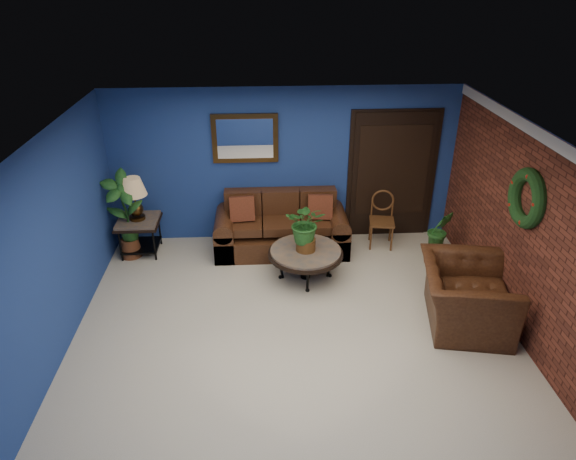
{
  "coord_description": "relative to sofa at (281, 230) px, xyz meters",
  "views": [
    {
      "loc": [
        -0.39,
        -5.21,
        4.12
      ],
      "look_at": [
        -0.05,
        0.55,
        1.11
      ],
      "focal_mm": 32.0,
      "sensor_mm": 36.0,
      "label": 1
    }
  ],
  "objects": [
    {
      "name": "floor",
      "position": [
        0.07,
        -2.08,
        -0.31
      ],
      "size": [
        5.5,
        5.5,
        0.0
      ],
      "primitive_type": "plane",
      "color": "beige",
      "rests_on": "ground"
    },
    {
      "name": "wall_back",
      "position": [
        0.07,
        0.42,
        0.94
      ],
      "size": [
        5.5,
        0.04,
        2.5
      ],
      "primitive_type": "cube",
      "color": "navy",
      "rests_on": "ground"
    },
    {
      "name": "wall_left",
      "position": [
        -2.68,
        -2.08,
        0.94
      ],
      "size": [
        0.04,
        5.0,
        2.5
      ],
      "primitive_type": "cube",
      "color": "navy",
      "rests_on": "ground"
    },
    {
      "name": "wall_right_brick",
      "position": [
        2.82,
        -2.08,
        0.94
      ],
      "size": [
        0.04,
        5.0,
        2.5
      ],
      "primitive_type": "cube",
      "color": "maroon",
      "rests_on": "ground"
    },
    {
      "name": "ceiling",
      "position": [
        0.07,
        -2.08,
        2.19
      ],
      "size": [
        5.5,
        5.0,
        0.02
      ],
      "primitive_type": "cube",
      "color": "silver",
      "rests_on": "wall_back"
    },
    {
      "name": "crown_molding",
      "position": [
        2.79,
        -2.08,
        2.12
      ],
      "size": [
        0.03,
        5.0,
        0.14
      ],
      "primitive_type": "cube",
      "color": "white",
      "rests_on": "wall_right_brick"
    },
    {
      "name": "wall_mirror",
      "position": [
        -0.53,
        0.38,
        1.41
      ],
      "size": [
        1.02,
        0.06,
        0.77
      ],
      "primitive_type": "cube",
      "color": "#472D12",
      "rests_on": "wall_back"
    },
    {
      "name": "closet_door",
      "position": [
        1.82,
        0.39,
        0.74
      ],
      "size": [
        1.44,
        0.06,
        2.18
      ],
      "primitive_type": "cube",
      "color": "black",
      "rests_on": "wall_back"
    },
    {
      "name": "wreath",
      "position": [
        2.76,
        -2.03,
        1.39
      ],
      "size": [
        0.16,
        0.72,
        0.72
      ],
      "primitive_type": "torus",
      "rotation": [
        0.0,
        1.57,
        0.0
      ],
      "color": "black",
      "rests_on": "wall_right_brick"
    },
    {
      "name": "sofa",
      "position": [
        0.0,
        0.0,
        0.0
      ],
      "size": [
        2.09,
        0.9,
        0.94
      ],
      "color": "#492815",
      "rests_on": "ground"
    },
    {
      "name": "coffee_table",
      "position": [
        0.31,
        -0.92,
        0.1
      ],
      "size": [
        1.08,
        1.08,
        0.46
      ],
      "rotation": [
        0.0,
        0.0,
        -0.2
      ],
      "color": "#4B4642",
      "rests_on": "ground"
    },
    {
      "name": "end_table",
      "position": [
        -2.23,
        -0.03,
        0.14
      ],
      "size": [
        0.65,
        0.65,
        0.59
      ],
      "color": "#4B4642",
      "rests_on": "ground"
    },
    {
      "name": "table_lamp",
      "position": [
        -2.23,
        -0.03,
        0.71
      ],
      "size": [
        0.4,
        0.4,
        0.66
      ],
      "color": "#472D12",
      "rests_on": "end_table"
    },
    {
      "name": "side_chair",
      "position": [
        1.63,
        0.04,
        0.21
      ],
      "size": [
        0.45,
        0.45,
        0.91
      ],
      "rotation": [
        0.0,
        0.0,
        -0.17
      ],
      "color": "brown",
      "rests_on": "ground"
    },
    {
      "name": "armchair",
      "position": [
        2.22,
        -2.1,
        0.1
      ],
      "size": [
        1.3,
        1.42,
        0.81
      ],
      "primitive_type": "imported",
      "rotation": [
        0.0,
        0.0,
        1.38
      ],
      "color": "#492815",
      "rests_on": "ground"
    },
    {
      "name": "coffee_plant",
      "position": [
        0.31,
        -0.92,
        0.56
      ],
      "size": [
        0.63,
        0.58,
        0.74
      ],
      "color": "brown",
      "rests_on": "coffee_table"
    },
    {
      "name": "floor_plant",
      "position": [
        2.42,
        -0.46,
        0.11
      ],
      "size": [
        0.37,
        0.3,
        0.81
      ],
      "color": "brown",
      "rests_on": "ground"
    },
    {
      "name": "tall_plant",
      "position": [
        -2.38,
        -0.13,
        0.45
      ],
      "size": [
        0.67,
        0.51,
        1.41
      ],
      "color": "brown",
      "rests_on": "ground"
    }
  ]
}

